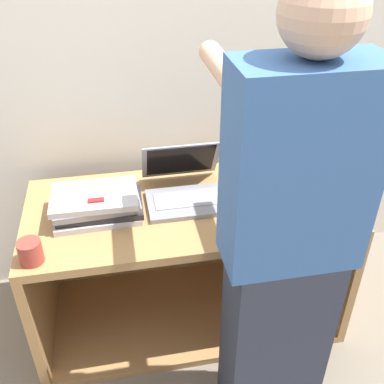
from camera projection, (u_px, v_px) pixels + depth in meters
name	position (u px, v px, depth m)	size (l,w,h in m)	color
ground_plane	(201.00, 366.00, 1.94)	(12.00, 12.00, 0.00)	#756B5B
wall_back	(169.00, 38.00, 1.88)	(8.00, 0.05, 2.40)	silver
cart	(185.00, 252.00, 2.07)	(1.32, 0.62, 0.64)	#A87A47
laptop_open	(185.00, 188.00, 1.86)	(0.33, 0.34, 0.21)	gray
laptop_stack_left	(97.00, 204.00, 1.76)	(0.35, 0.24, 0.10)	#B7B7BC
laptop_stack_right	(272.00, 185.00, 1.87)	(0.36, 0.25, 0.10)	gray
person	(286.00, 247.00, 1.38)	(0.40, 0.52, 1.58)	#2D3342
mug	(30.00, 252.00, 1.53)	(0.08, 0.08, 0.08)	#9E382D
inventory_tag	(96.00, 200.00, 1.69)	(0.06, 0.02, 0.01)	red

